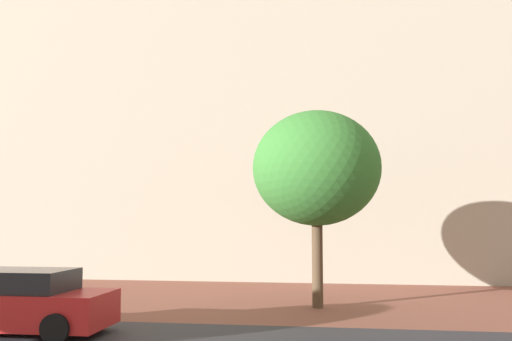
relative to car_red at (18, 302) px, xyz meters
The scene contains 4 objects.
ground_plane 5.42m from the car_red, 15.00° to the left, with size 120.00×120.00×0.00m, color brown.
landmark_building 20.22m from the car_red, 85.31° to the left, with size 28.95×13.36×38.85m.
car_red is the anchor object (origin of this frame).
tree_curb_far 8.94m from the car_red, 35.04° to the left, with size 3.88×3.88×5.92m.
Camera 1 is at (2.14, -3.53, 2.64)m, focal length 38.99 mm.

